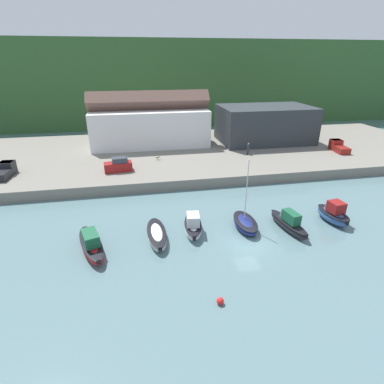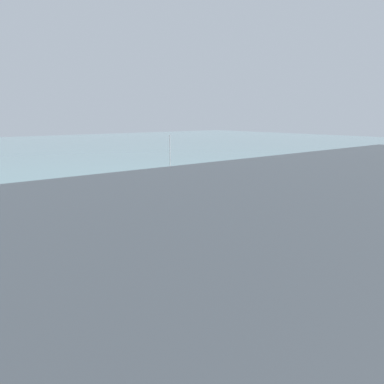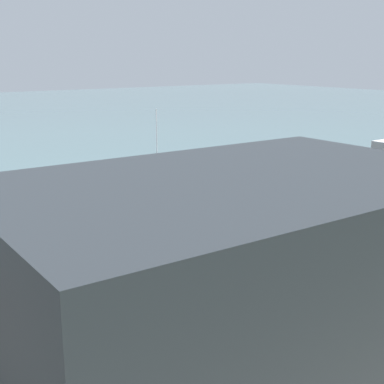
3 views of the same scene
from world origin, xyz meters
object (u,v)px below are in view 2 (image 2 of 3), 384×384
Objects in this scene: moored_boat_3 at (169,201)px; moored_boat_5 at (76,213)px; mooring_buoy_0 at (158,185)px; moored_boat_1 at (229,190)px; moored_boat_4 at (127,203)px; moored_boat_0 at (257,182)px; moored_boat_2 at (210,193)px; person_on_quay at (287,260)px.

moored_boat_3 reaches higher than moored_boat_5.
mooring_buoy_0 is (-16.48, -10.09, -0.68)m from moored_boat_5.
moored_boat_3 is 12.07m from mooring_buoy_0.
moored_boat_3 is at bearing 0.40° from moored_boat_1.
moored_boat_0 is at bearing 170.64° from moored_boat_4.
moored_boat_3 is 13.94× the size of mooring_buoy_0.
moored_boat_2 is 2.61× the size of person_on_quay.
moored_boat_2 reaches higher than moored_boat_0.
person_on_quay is at bearing 25.51° from moored_boat_0.
moored_boat_0 is 14.15m from mooring_buoy_0.
moored_boat_1 is at bearing 172.38° from moored_boat_5.
moored_boat_0 is 6.62m from moored_boat_1.
moored_boat_2 is 26.23m from person_on_quay.
moored_boat_0 is 34.36m from person_on_quay.
moored_boat_5 is (20.59, -0.08, 0.44)m from moored_boat_1.
moored_boat_5 reaches higher than moored_boat_4.
moored_boat_0 is at bearing -174.09° from moored_boat_1.
moored_boat_4 is 23.80m from person_on_quay.
person_on_quay is 3.73× the size of mooring_buoy_0.
mooring_buoy_0 is at bearing -82.13° from moored_boat_2.
moored_boat_4 reaches higher than mooring_buoy_0.
moored_boat_2 is 0.87× the size of moored_boat_4.
moored_boat_4 is (10.56, -1.58, 0.03)m from moored_boat_2.
moored_boat_5 reaches higher than moored_boat_0.
moored_boat_2 reaches higher than mooring_buoy_0.
moored_boat_3 is 3.74× the size of person_on_quay.
moored_boat_0 is 12.69× the size of mooring_buoy_0.
mooring_buoy_0 is (4.12, -10.17, -0.24)m from moored_boat_1.
moored_boat_5 is at bearing 4.60° from moored_boat_2.
moored_boat_4 reaches higher than moored_boat_2.
moored_boat_0 is at bearing 138.98° from mooring_buoy_0.
moored_boat_5 is 2.27× the size of person_on_quay.
moored_boat_3 is at bearing -13.30° from moored_boat_0.
mooring_buoy_0 is (0.06, -10.94, -0.52)m from moored_boat_2.
moored_boat_4 is at bearing 41.73° from mooring_buoy_0.
moored_boat_1 is at bearing 112.04° from mooring_buoy_0.
moored_boat_4 is 3.00× the size of person_on_quay.
moored_boat_3 is 1.25× the size of moored_boat_4.
moored_boat_2 is at bearing -8.82° from moored_boat_0.
moored_boat_3 is 1.65× the size of moored_boat_5.
moored_boat_3 is at bearing 156.02° from moored_boat_4.
moored_boat_3 is at bearing 61.02° from mooring_buoy_0.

